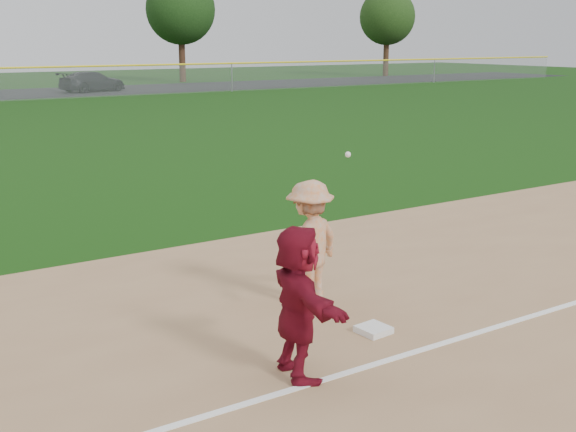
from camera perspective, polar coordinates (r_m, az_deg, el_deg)
ground at (r=9.41m, az=5.03°, el=-9.57°), size 160.00×160.00×0.00m
foul_line at (r=8.84m, az=8.27°, el=-11.10°), size 60.00×0.10×0.01m
first_base at (r=9.52m, az=6.77°, el=-8.91°), size 0.41×0.41×0.08m
base_runner at (r=8.01m, az=0.82°, el=-6.83°), size 0.83×1.70×1.76m
car_right at (r=54.63m, az=-15.19°, el=10.22°), size 5.34×3.48×1.44m
first_base_play at (r=10.13m, az=1.74°, el=-2.22°), size 1.33×1.31×2.31m
tree_3 at (r=65.60m, az=-8.50°, el=15.82°), size 6.00×6.00×9.19m
tree_4 at (r=76.17m, az=7.85°, el=15.31°), size 5.60×5.60×8.67m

